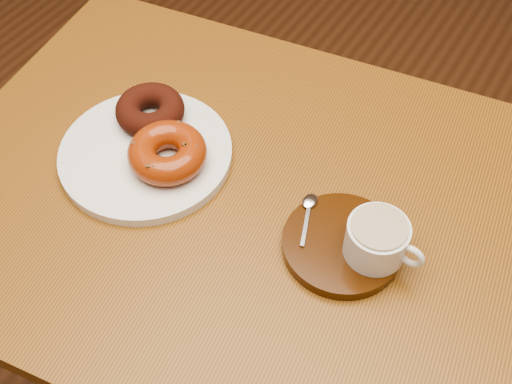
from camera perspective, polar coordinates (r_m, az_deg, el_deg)
The scene contains 7 objects.
cafe_table at distance 1.00m, azimuth -0.98°, elevation -4.96°, with size 0.98×0.79×0.84m.
donut_plate at distance 0.95m, azimuth -9.77°, elevation 3.39°, with size 0.25×0.25×0.02m, color silver.
donut_cinnamon at distance 0.97m, azimuth -9.40°, elevation 7.22°, with size 0.10×0.10×0.04m, color #38120B.
donut_caramel at distance 0.91m, azimuth -7.89°, elevation 3.49°, with size 0.12×0.12×0.04m.
saucer at distance 0.84m, azimuth 7.66°, elevation -4.64°, with size 0.16×0.16×0.02m, color #321806.
coffee_cup at distance 0.81m, azimuth 10.76°, elevation -4.17°, with size 0.10×0.08×0.06m.
teaspoon at distance 0.86m, azimuth 4.74°, elevation -1.22°, with size 0.04×0.08×0.01m.
Camera 1 is at (0.48, -0.30, 1.55)m, focal length 45.00 mm.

